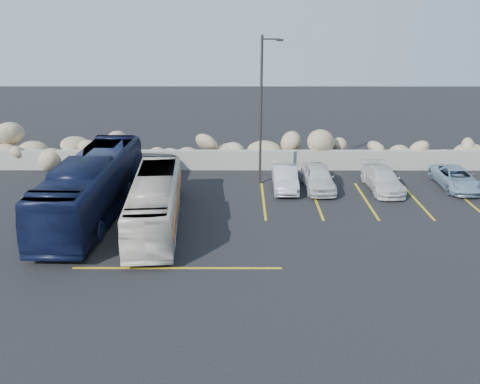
{
  "coord_description": "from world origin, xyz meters",
  "views": [
    {
      "loc": [
        1.43,
        -15.32,
        9.24
      ],
      "look_at": [
        1.39,
        4.0,
        1.64
      ],
      "focal_mm": 35.0,
      "sensor_mm": 36.0,
      "label": 1
    }
  ],
  "objects_px": {
    "vintage_bus": "(155,202)",
    "tour_coach": "(92,186)",
    "car_b": "(285,178)",
    "car_c": "(383,179)",
    "car_d": "(456,178)",
    "car_a": "(318,177)",
    "lamppost": "(262,108)"
  },
  "relations": [
    {
      "from": "vintage_bus",
      "to": "tour_coach",
      "type": "xyz_separation_m",
      "value": [
        -3.16,
        1.22,
        0.28
      ]
    },
    {
      "from": "vintage_bus",
      "to": "tour_coach",
      "type": "bearing_deg",
      "value": 154.16
    },
    {
      "from": "tour_coach",
      "to": "car_b",
      "type": "relative_size",
      "value": 2.8
    },
    {
      "from": "tour_coach",
      "to": "vintage_bus",
      "type": "bearing_deg",
      "value": -19.42
    },
    {
      "from": "tour_coach",
      "to": "car_c",
      "type": "bearing_deg",
      "value": 14.46
    },
    {
      "from": "car_d",
      "to": "car_c",
      "type": "bearing_deg",
      "value": -176.25
    },
    {
      "from": "vintage_bus",
      "to": "car_c",
      "type": "height_order",
      "value": "vintage_bus"
    },
    {
      "from": "car_a",
      "to": "car_c",
      "type": "relative_size",
      "value": 0.97
    },
    {
      "from": "vintage_bus",
      "to": "car_a",
      "type": "relative_size",
      "value": 2.17
    },
    {
      "from": "lamppost",
      "to": "car_c",
      "type": "xyz_separation_m",
      "value": [
        6.59,
        -0.9,
        -3.72
      ]
    },
    {
      "from": "vintage_bus",
      "to": "car_a",
      "type": "bearing_deg",
      "value": 25.28
    },
    {
      "from": "lamppost",
      "to": "car_d",
      "type": "relative_size",
      "value": 2.05
    },
    {
      "from": "vintage_bus",
      "to": "car_c",
      "type": "xyz_separation_m",
      "value": [
        11.57,
        4.55,
        -0.58
      ]
    },
    {
      "from": "vintage_bus",
      "to": "car_b",
      "type": "bearing_deg",
      "value": 32.14
    },
    {
      "from": "vintage_bus",
      "to": "car_d",
      "type": "height_order",
      "value": "vintage_bus"
    },
    {
      "from": "tour_coach",
      "to": "car_a",
      "type": "xyz_separation_m",
      "value": [
        11.23,
        3.44,
        -0.78
      ]
    },
    {
      "from": "car_b",
      "to": "car_c",
      "type": "bearing_deg",
      "value": -0.79
    },
    {
      "from": "car_b",
      "to": "vintage_bus",
      "type": "bearing_deg",
      "value": -142.44
    },
    {
      "from": "tour_coach",
      "to": "car_c",
      "type": "height_order",
      "value": "tour_coach"
    },
    {
      "from": "car_c",
      "to": "tour_coach",
      "type": "bearing_deg",
      "value": -169.28
    },
    {
      "from": "tour_coach",
      "to": "car_a",
      "type": "relative_size",
      "value": 2.69
    },
    {
      "from": "lamppost",
      "to": "car_a",
      "type": "distance_m",
      "value": 4.84
    },
    {
      "from": "car_a",
      "to": "car_c",
      "type": "xyz_separation_m",
      "value": [
        3.5,
        -0.11,
        -0.08
      ]
    },
    {
      "from": "vintage_bus",
      "to": "car_b",
      "type": "distance_m",
      "value": 7.84
    },
    {
      "from": "car_b",
      "to": "car_d",
      "type": "relative_size",
      "value": 0.94
    },
    {
      "from": "tour_coach",
      "to": "lamppost",
      "type": "bearing_deg",
      "value": 29.19
    },
    {
      "from": "lamppost",
      "to": "tour_coach",
      "type": "xyz_separation_m",
      "value": [
        -8.14,
        -4.23,
        -2.86
      ]
    },
    {
      "from": "car_a",
      "to": "car_d",
      "type": "distance_m",
      "value": 7.62
    },
    {
      "from": "tour_coach",
      "to": "car_d",
      "type": "height_order",
      "value": "tour_coach"
    },
    {
      "from": "car_a",
      "to": "car_d",
      "type": "xyz_separation_m",
      "value": [
        7.62,
        0.15,
        -0.11
      ]
    },
    {
      "from": "car_a",
      "to": "car_b",
      "type": "height_order",
      "value": "car_a"
    },
    {
      "from": "car_b",
      "to": "car_c",
      "type": "height_order",
      "value": "car_b"
    }
  ]
}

